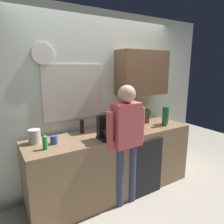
% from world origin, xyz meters
% --- Properties ---
extents(ground_plane, '(8.00, 8.00, 0.00)m').
position_xyz_m(ground_plane, '(0.00, 0.00, 0.00)').
color(ground_plane, beige).
extents(kitchen_counter, '(2.41, 0.64, 0.92)m').
position_xyz_m(kitchen_counter, '(0.00, 0.30, 0.46)').
color(kitchen_counter, '#937251').
rests_on(kitchen_counter, ground_plane).
extents(dishwasher_panel, '(0.56, 0.02, 0.83)m').
position_xyz_m(dishwasher_panel, '(0.34, -0.03, 0.41)').
color(dishwasher_panel, black).
rests_on(dishwasher_panel, ground_plane).
extents(back_wall_assembly, '(4.01, 0.42, 2.60)m').
position_xyz_m(back_wall_assembly, '(0.09, 0.70, 1.37)').
color(back_wall_assembly, silver).
rests_on(back_wall_assembly, ground_plane).
extents(coffee_maker, '(0.20, 0.20, 0.33)m').
position_xyz_m(coffee_maker, '(-0.22, 0.15, 1.06)').
color(coffee_maker, black).
rests_on(coffee_maker, kitchen_counter).
extents(bottle_green_wine, '(0.07, 0.07, 0.30)m').
position_xyz_m(bottle_green_wine, '(0.84, 0.16, 1.07)').
color(bottle_green_wine, '#195923').
rests_on(bottle_green_wine, kitchen_counter).
extents(bottle_dark_sauce, '(0.06, 0.06, 0.18)m').
position_xyz_m(bottle_dark_sauce, '(-0.38, 0.52, 1.01)').
color(bottle_dark_sauce, black).
rests_on(bottle_dark_sauce, kitchen_counter).
extents(bottle_clear_soda, '(0.09, 0.09, 0.28)m').
position_xyz_m(bottle_clear_soda, '(0.94, 0.23, 1.06)').
color(bottle_clear_soda, '#2D8C33').
rests_on(bottle_clear_soda, kitchen_counter).
extents(cup_terracotta_mug, '(0.08, 0.08, 0.09)m').
position_xyz_m(cup_terracotta_mug, '(0.42, 0.53, 0.96)').
color(cup_terracotta_mug, '#B26647').
rests_on(cup_terracotta_mug, kitchen_counter).
extents(cup_blue_mug, '(0.08, 0.08, 0.10)m').
position_xyz_m(cup_blue_mug, '(-0.83, 0.30, 0.97)').
color(cup_blue_mug, '#3351B2').
rests_on(cup_blue_mug, kitchen_counter).
extents(potted_plant, '(0.15, 0.15, 0.23)m').
position_xyz_m(potted_plant, '(0.75, 0.47, 1.05)').
color(potted_plant, '#9E5638').
rests_on(potted_plant, kitchen_counter).
extents(dish_soap, '(0.06, 0.06, 0.18)m').
position_xyz_m(dish_soap, '(-0.96, 0.19, 0.99)').
color(dish_soap, green).
rests_on(dish_soap, kitchen_counter).
extents(storage_canister, '(0.14, 0.14, 0.17)m').
position_xyz_m(storage_canister, '(-1.02, 0.45, 1.00)').
color(storage_canister, silver).
rests_on(storage_canister, kitchen_counter).
extents(person_at_sink, '(0.57, 0.22, 1.60)m').
position_xyz_m(person_at_sink, '(0.00, 0.00, 0.95)').
color(person_at_sink, '#3F4766').
rests_on(person_at_sink, ground_plane).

